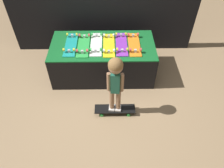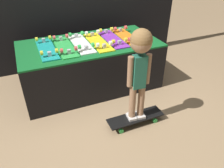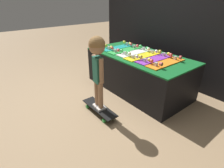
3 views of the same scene
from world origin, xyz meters
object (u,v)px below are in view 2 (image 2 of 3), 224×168
skateboard_on_floor (135,118)px  child (140,60)px  skateboard_teal_on_rack (47,48)px  skateboard_green_on_rack (65,46)px  skateboard_purple_on_rack (112,38)px  skateboard_yellow_on_rack (98,41)px  skateboard_orange_on_rack (127,36)px  skateboard_white_on_rack (81,43)px

skateboard_on_floor → child: size_ratio=0.64×
skateboard_teal_on_rack → skateboard_green_on_rack: 0.22m
skateboard_purple_on_rack → skateboard_yellow_on_rack: bearing=-172.6°
skateboard_on_floor → skateboard_purple_on_rack: bearing=82.3°
skateboard_teal_on_rack → skateboard_on_floor: 1.35m
skateboard_teal_on_rack → skateboard_yellow_on_rack: size_ratio=1.00×
skateboard_green_on_rack → skateboard_on_floor: skateboard_green_on_rack is taller
skateboard_teal_on_rack → child: 1.22m
skateboard_teal_on_rack → child: bearing=-52.5°
skateboard_yellow_on_rack → skateboard_on_floor: bearing=-84.7°
skateboard_purple_on_rack → skateboard_on_floor: (-0.13, -0.96, -0.59)m
skateboard_purple_on_rack → skateboard_on_floor: skateboard_purple_on_rack is taller
skateboard_yellow_on_rack → child: (0.09, -0.94, 0.14)m
skateboard_purple_on_rack → skateboard_orange_on_rack: 0.22m
skateboard_yellow_on_rack → skateboard_on_floor: size_ratio=1.06×
skateboard_on_floor → child: 0.72m
skateboard_teal_on_rack → skateboard_on_floor: skateboard_teal_on_rack is taller
skateboard_yellow_on_rack → child: child is taller
skateboard_on_floor → skateboard_green_on_rack: bearing=119.1°
skateboard_green_on_rack → skateboard_purple_on_rack: (0.65, 0.03, 0.00)m
skateboard_yellow_on_rack → skateboard_green_on_rack: bearing=179.8°
skateboard_teal_on_rack → skateboard_white_on_rack: (0.43, 0.00, 0.00)m
skateboard_yellow_on_rack → skateboard_orange_on_rack: bearing=2.0°
skateboard_teal_on_rack → skateboard_purple_on_rack: same height
skateboard_purple_on_rack → child: 0.98m
skateboard_purple_on_rack → child: (-0.13, -0.96, 0.14)m
skateboard_teal_on_rack → skateboard_yellow_on_rack: same height
skateboard_green_on_rack → skateboard_orange_on_rack: bearing=0.9°
skateboard_green_on_rack → child: 1.08m
skateboard_green_on_rack → skateboard_orange_on_rack: size_ratio=1.00×
skateboard_white_on_rack → skateboard_orange_on_rack: 0.65m
skateboard_purple_on_rack → skateboard_orange_on_rack: size_ratio=1.00×
skateboard_yellow_on_rack → skateboard_on_floor: (0.09, -0.94, -0.59)m
skateboard_purple_on_rack → skateboard_green_on_rack: bearing=-177.7°
skateboard_teal_on_rack → skateboard_purple_on_rack: size_ratio=1.00×
skateboard_yellow_on_rack → skateboard_teal_on_rack: bearing=177.7°
skateboard_green_on_rack → skateboard_yellow_on_rack: size_ratio=1.00×
skateboard_white_on_rack → skateboard_yellow_on_rack: same height
skateboard_green_on_rack → skateboard_orange_on_rack: 0.87m
skateboard_yellow_on_rack → child: 0.95m
skateboard_green_on_rack → child: (0.52, -0.94, 0.14)m
skateboard_purple_on_rack → skateboard_on_floor: bearing=-97.7°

